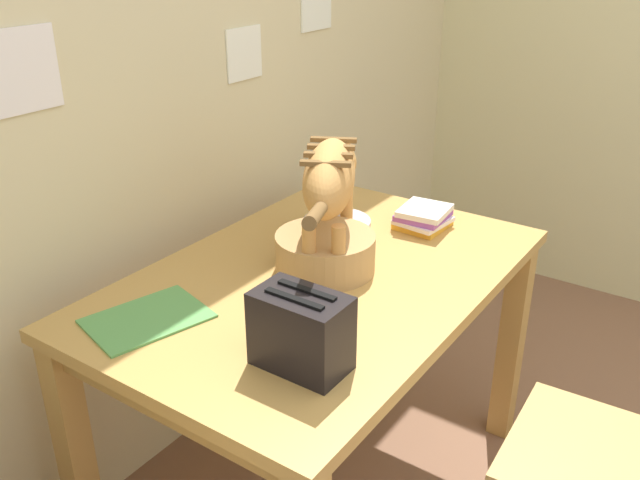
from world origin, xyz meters
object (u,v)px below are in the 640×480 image
object	(u,v)px
wicker_basket	(325,252)
toaster	(301,331)
saucer_bowl	(337,225)
magazine	(147,319)
book_stack	(423,218)
dining_table	(320,304)
coffee_mug	(338,207)
wooden_chair_near	(618,460)
cat	(330,180)

from	to	relation	value
wicker_basket	toaster	bearing A→B (deg)	-152.25
saucer_bowl	magazine	distance (m)	0.70
book_stack	saucer_bowl	bearing A→B (deg)	127.86
dining_table	book_stack	bearing A→B (deg)	-11.50
coffee_mug	toaster	distance (m)	0.72
dining_table	toaster	size ratio (longest dim) A/B	6.29
coffee_mug	book_stack	xyz separation A→B (m)	(0.16, -0.21, -0.04)
dining_table	toaster	bearing A→B (deg)	-150.77
saucer_bowl	wicker_basket	size ratio (longest dim) A/B	0.77
saucer_bowl	wooden_chair_near	distance (m)	0.99
coffee_mug	cat	bearing A→B (deg)	-152.45
wicker_basket	magazine	bearing A→B (deg)	156.20
magazine	wicker_basket	size ratio (longest dim) A/B	1.01
cat	book_stack	bearing A→B (deg)	44.14
book_stack	toaster	world-z (taller)	toaster
magazine	toaster	world-z (taller)	toaster
book_stack	wicker_basket	world-z (taller)	wicker_basket
toaster	magazine	bearing A→B (deg)	98.07
magazine	book_stack	distance (m)	0.91
cat	wicker_basket	world-z (taller)	cat
saucer_bowl	coffee_mug	distance (m)	0.06
magazine	toaster	size ratio (longest dim) A/B	1.36
coffee_mug	dining_table	bearing A→B (deg)	-155.73
saucer_bowl	magazine	bearing A→B (deg)	173.34
magazine	toaster	bearing A→B (deg)	-66.51
dining_table	saucer_bowl	bearing A→B (deg)	24.54
dining_table	wooden_chair_near	xyz separation A→B (m)	(0.09, -0.80, -0.21)
cat	wicker_basket	xyz separation A→B (m)	(-0.05, -0.02, -0.18)
magazine	cat	bearing A→B (deg)	-3.95
dining_table	cat	size ratio (longest dim) A/B	1.97
saucer_bowl	dining_table	bearing A→B (deg)	-155.46
cat	saucer_bowl	world-z (taller)	cat
coffee_mug	wooden_chair_near	world-z (taller)	wooden_chair_near
wicker_basket	cat	bearing A→B (deg)	21.46
magazine	book_stack	bearing A→B (deg)	-3.35
magazine	book_stack	world-z (taller)	book_stack
book_stack	wicker_basket	size ratio (longest dim) A/B	0.63
dining_table	book_stack	xyz separation A→B (m)	(0.43, -0.09, 0.13)
magazine	toaster	xyz separation A→B (m)	(0.06, -0.41, 0.08)
saucer_bowl	toaster	xyz separation A→B (m)	(-0.64, -0.33, 0.07)
coffee_mug	wooden_chair_near	size ratio (longest dim) A/B	0.13
dining_table	coffee_mug	bearing A→B (deg)	24.27
book_stack	wooden_chair_near	xyz separation A→B (m)	(-0.34, -0.71, -0.34)
book_stack	wooden_chair_near	size ratio (longest dim) A/B	0.18
book_stack	wooden_chair_near	distance (m)	0.86
magazine	wooden_chair_near	bearing A→B (deg)	-47.16
coffee_mug	magazine	xyz separation A→B (m)	(-0.70, 0.08, -0.07)
coffee_mug	wicker_basket	bearing A→B (deg)	-153.77
book_stack	wicker_basket	xyz separation A→B (m)	(-0.40, 0.09, 0.02)
cat	toaster	distance (m)	0.53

